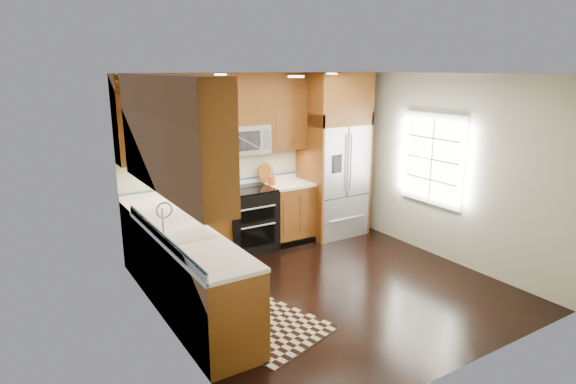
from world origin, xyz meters
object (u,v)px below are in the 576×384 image
refrigerator (334,155)px  utensil_crock (272,178)px  rug (250,318)px  knife_block (214,183)px  range (248,220)px

refrigerator → utensil_crock: refrigerator is taller
rug → knife_block: 2.34m
refrigerator → range: bearing=178.6°
utensil_crock → knife_block: bearing=171.2°
range → utensil_crock: utensil_crock is taller
utensil_crock → rug: bearing=-126.3°
refrigerator → rug: refrigerator is taller
rug → utensil_crock: bearing=37.1°
knife_block → utensil_crock: size_ratio=0.96×
refrigerator → knife_block: refrigerator is taller
range → refrigerator: (1.55, -0.04, 0.83)m
range → refrigerator: refrigerator is taller
refrigerator → knife_block: (-1.99, 0.21, -0.25)m
refrigerator → utensil_crock: size_ratio=8.68×
refrigerator → knife_block: 2.02m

